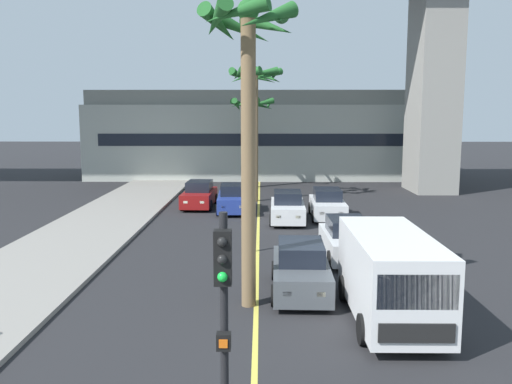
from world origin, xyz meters
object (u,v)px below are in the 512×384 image
(car_queue_second, at_px, (288,208))
(traffic_light_median_far, at_px, (249,186))
(car_queue_fifth, at_px, (233,199))
(palm_tree_far_median, at_px, (252,118))
(car_queue_front, at_px, (347,240))
(traffic_light_median_near, at_px, (224,318))
(car_queue_sixth, at_px, (327,205))
(palm_tree_near_median, at_px, (248,73))
(palm_tree_mid_median, at_px, (255,87))
(car_queue_third, at_px, (199,195))
(delivery_van, at_px, (390,274))
(car_queue_fourth, at_px, (301,270))

(car_queue_second, distance_m, traffic_light_median_far, 7.00)
(car_queue_fifth, xyz_separation_m, palm_tree_far_median, (0.94, 10.35, 4.51))
(car_queue_front, relative_size, traffic_light_median_near, 0.98)
(car_queue_front, xyz_separation_m, car_queue_sixth, (0.24, 8.24, 0.00))
(palm_tree_near_median, bearing_deg, car_queue_front, 54.80)
(car_queue_sixth, xyz_separation_m, palm_tree_far_median, (-4.21, 12.21, 4.51))
(palm_tree_near_median, height_order, palm_tree_mid_median, palm_tree_near_median)
(car_queue_third, xyz_separation_m, car_queue_fifth, (2.11, -1.50, 0.00))
(car_queue_front, height_order, traffic_light_median_far, traffic_light_median_far)
(car_queue_front, bearing_deg, car_queue_second, 104.99)
(palm_tree_far_median, bearing_deg, car_queue_sixth, -70.97)
(car_queue_second, xyz_separation_m, palm_tree_near_median, (-1.75, -12.49, 5.93))
(car_queue_front, height_order, car_queue_sixth, same)
(car_queue_sixth, bearing_deg, delivery_van, -90.46)
(traffic_light_median_far, distance_m, palm_tree_mid_median, 13.82)
(car_queue_front, bearing_deg, delivery_van, -88.87)
(delivery_van, height_order, traffic_light_median_near, traffic_light_median_near)
(traffic_light_median_far, bearing_deg, car_queue_fifth, 96.82)
(car_queue_sixth, bearing_deg, car_queue_second, -155.73)
(car_queue_third, bearing_deg, palm_tree_far_median, 71.00)
(car_queue_fifth, bearing_deg, car_queue_fourth, -78.66)
(car_queue_front, bearing_deg, palm_tree_far_median, 100.99)
(palm_tree_far_median, bearing_deg, car_queue_fifth, -95.17)
(car_queue_sixth, relative_size, traffic_light_median_near, 0.98)
(car_queue_front, bearing_deg, car_queue_fifth, 115.91)
(delivery_van, height_order, palm_tree_far_median, palm_tree_far_median)
(delivery_van, xyz_separation_m, palm_tree_mid_median, (-3.80, 20.25, 5.93))
(car_queue_second, distance_m, car_queue_fifth, 4.11)
(car_queue_fourth, height_order, palm_tree_far_median, palm_tree_far_median)
(car_queue_sixth, xyz_separation_m, delivery_van, (-0.12, -14.61, 0.57))
(car_queue_fourth, bearing_deg, traffic_light_median_far, 109.63)
(palm_tree_near_median, bearing_deg, traffic_light_median_far, 90.98)
(car_queue_second, distance_m, car_queue_sixth, 2.39)
(car_queue_fifth, height_order, palm_tree_near_median, palm_tree_near_median)
(car_queue_sixth, xyz_separation_m, traffic_light_median_far, (-4.04, -7.43, 1.99))
(traffic_light_median_near, height_order, palm_tree_mid_median, palm_tree_mid_median)
(palm_tree_mid_median, bearing_deg, car_queue_fourth, -84.88)
(car_queue_fourth, distance_m, palm_tree_far_median, 24.94)
(delivery_van, bearing_deg, traffic_light_median_far, 118.65)
(car_queue_front, relative_size, car_queue_fifth, 0.99)
(car_queue_front, bearing_deg, car_queue_third, 121.17)
(palm_tree_far_median, bearing_deg, car_queue_third, -109.00)
(palm_tree_far_median, bearing_deg, car_queue_fourth, -85.57)
(car_queue_sixth, distance_m, palm_tree_far_median, 13.68)
(palm_tree_mid_median, bearing_deg, car_queue_front, -75.16)
(car_queue_fifth, bearing_deg, car_queue_second, -43.83)
(car_queue_front, height_order, palm_tree_near_median, palm_tree_near_median)
(car_queue_fourth, bearing_deg, palm_tree_far_median, 94.43)
(car_queue_third, relative_size, car_queue_fifth, 1.00)
(delivery_van, bearing_deg, car_queue_second, 98.63)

